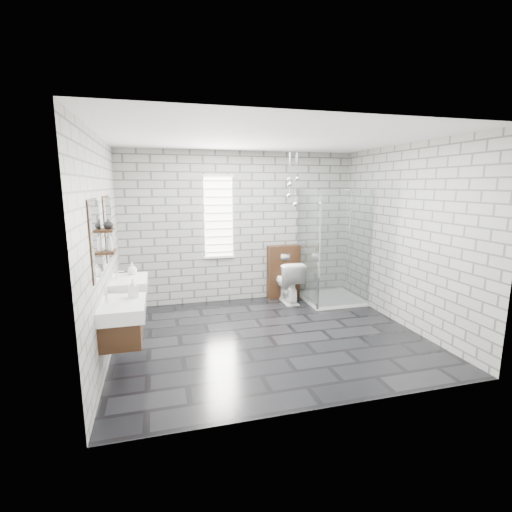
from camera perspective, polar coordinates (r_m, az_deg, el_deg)
name	(u,v)px	position (r m, az deg, el deg)	size (l,w,h in m)	color
floor	(269,337)	(5.39, 2.01, -12.28)	(4.20, 3.60, 0.02)	black
ceiling	(270,137)	(4.99, 2.22, 17.80)	(4.20, 3.60, 0.02)	white
wall_back	(240,227)	(6.75, -2.43, 4.42)	(4.20, 0.02, 2.70)	#A0A19B
wall_front	(330,272)	(3.36, 11.25, -2.38)	(4.20, 0.02, 2.70)	#A0A19B
wall_left	(103,249)	(4.84, -22.54, 1.03)	(0.02, 3.60, 2.70)	#A0A19B
wall_right	(404,236)	(5.98, 21.85, 2.81)	(0.02, 3.60, 2.70)	#A0A19B
vanity_left	(119,311)	(4.35, -20.32, -7.92)	(0.47, 0.70, 1.57)	#3D2312
vanity_right	(126,285)	(5.39, -19.32, -4.26)	(0.47, 0.70, 1.57)	#3D2312
shelf_lower	(109,252)	(4.78, -21.63, 0.63)	(0.14, 0.30, 0.03)	#3D2312
shelf_upper	(108,230)	(4.75, -21.85, 3.72)	(0.14, 0.30, 0.03)	#3D2312
window	(219,217)	(6.62, -5.79, 5.99)	(0.56, 0.05, 1.48)	white
cistern_panel	(283,272)	(7.01, 4.22, -2.42)	(0.60, 0.20, 1.00)	#3D2312
flush_plate	(285,257)	(6.85, 4.55, -0.17)	(0.18, 0.01, 0.12)	silver
shower_enclosure	(330,276)	(6.81, 11.25, -2.97)	(1.00, 1.00, 2.03)	white
pendant_cluster	(292,188)	(6.52, 5.56, 10.44)	(0.27, 0.24, 0.96)	silver
toilet	(288,281)	(6.81, 4.90, -3.88)	(0.42, 0.74, 0.76)	white
soap_bottle_a	(133,288)	(4.43, -18.40, -4.73)	(0.10, 0.10, 0.22)	#B2B2B2
soap_bottle_b	(132,269)	(5.58, -18.51, -1.84)	(0.13, 0.13, 0.17)	#B2B2B2
soap_bottle_c	(109,242)	(4.74, -21.65, 2.08)	(0.09, 0.09, 0.22)	#B2B2B2
vase	(108,224)	(4.75, -21.79, 4.63)	(0.11, 0.11, 0.12)	#B2B2B2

